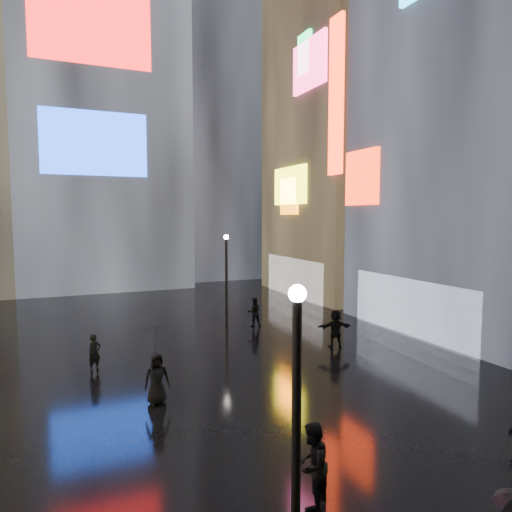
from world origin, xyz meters
TOP-DOWN VIEW (x-y plane):
  - ground at (0.00, 20.00)m, footprint 140.00×140.00m
  - building_right_mid at (15.98, 17.01)m, footprint 10.28×13.70m
  - building_right_far at (15.98, 30.00)m, footprint 10.28×12.00m
  - tower_main at (-3.00, 43.97)m, footprint 16.00×14.20m
  - tower_flank_right at (9.00, 46.00)m, footprint 12.00×12.00m
  - lamp_near at (-2.38, 4.85)m, footprint 0.30×0.30m
  - lamp_far at (3.26, 23.95)m, footprint 0.30×0.30m
  - pedestrian_1 at (-1.01, 6.62)m, footprint 1.14×1.11m
  - pedestrian_4 at (-3.02, 13.39)m, footprint 0.85×0.56m
  - pedestrian_5 at (6.19, 16.66)m, footprint 1.76×0.93m
  - pedestrian_6 at (-4.70, 17.62)m, footprint 0.66×0.58m
  - pedestrian_7 at (4.24, 22.03)m, footprint 0.90×0.76m
  - umbrella_2 at (-3.02, 13.39)m, footprint 1.41×1.42m

SIDE VIEW (x-z plane):
  - ground at x=0.00m, z-range 0.00..0.00m
  - pedestrian_6 at x=-4.70m, z-range 0.00..1.52m
  - pedestrian_7 at x=4.24m, z-range 0.00..1.64m
  - pedestrian_4 at x=-3.02m, z-range 0.00..1.73m
  - pedestrian_5 at x=6.19m, z-range 0.00..1.81m
  - pedestrian_1 at x=-1.01m, z-range 0.00..1.85m
  - umbrella_2 at x=-3.02m, z-range 1.73..2.67m
  - lamp_near at x=-2.38m, z-range 0.34..5.54m
  - lamp_far at x=3.26m, z-range 0.34..5.54m
  - building_right_far at x=15.98m, z-range -0.02..27.98m
  - building_right_mid at x=15.98m, z-range -0.01..29.99m
  - tower_flank_right at x=9.00m, z-range 0.00..34.00m
  - tower_main at x=-3.00m, z-range 0.01..42.01m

